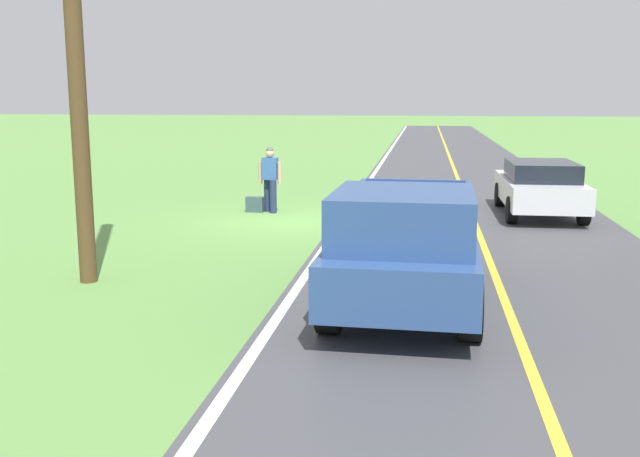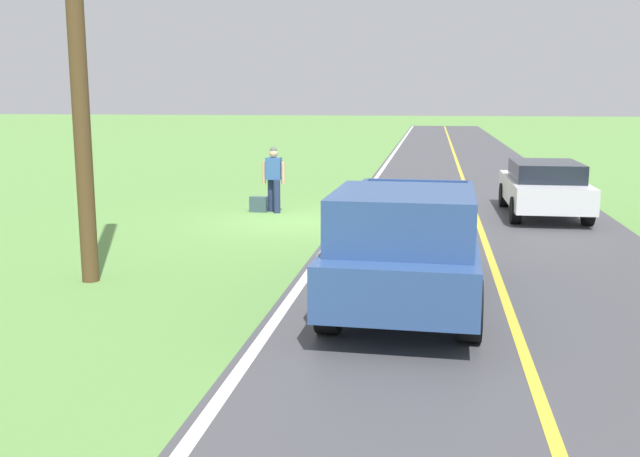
{
  "view_description": "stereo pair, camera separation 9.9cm",
  "coord_description": "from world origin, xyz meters",
  "views": [
    {
      "loc": [
        -3.17,
        17.39,
        3.06
      ],
      "look_at": [
        -1.78,
        7.87,
        1.29
      ],
      "focal_mm": 40.48,
      "sensor_mm": 36.0,
      "label": 1
    },
    {
      "loc": [
        -3.26,
        17.37,
        3.06
      ],
      "look_at": [
        -1.78,
        7.87,
        1.29
      ],
      "focal_mm": 40.48,
      "sensor_mm": 36.0,
      "label": 2
    }
  ],
  "objects": [
    {
      "name": "pickup_truck_passing",
      "position": [
        -2.93,
        6.99,
        0.97
      ],
      "size": [
        2.22,
        5.46,
        1.82
      ],
      "color": "#2D4C84",
      "rests_on": "ground"
    },
    {
      "name": "sedan_near_oncoming",
      "position": [
        -6.14,
        -1.82,
        0.75
      ],
      "size": [
        1.95,
        4.41,
        1.41
      ],
      "color": "silver",
      "rests_on": "ground"
    },
    {
      "name": "lane_centre_line",
      "position": [
        -4.42,
        0.0,
        0.01
      ],
      "size": [
        0.14,
        117.6,
        0.0
      ],
      "primitive_type": "cube",
      "color": "gold",
      "rests_on": "ground"
    },
    {
      "name": "hitchhiker_walking",
      "position": [
        0.89,
        -1.31,
        0.98
      ],
      "size": [
        0.62,
        0.52,
        1.75
      ],
      "color": "navy",
      "rests_on": "ground"
    },
    {
      "name": "road_surface",
      "position": [
        -4.42,
        0.0,
        0.0
      ],
      "size": [
        6.85,
        120.0,
        0.0
      ],
      "primitive_type": "cube",
      "color": "#47474C",
      "rests_on": "ground"
    },
    {
      "name": "utility_pole_roadside",
      "position": [
        2.35,
        6.36,
        4.44
      ],
      "size": [
        0.28,
        0.28,
        8.89
      ],
      "primitive_type": "cylinder",
      "color": "brown",
      "rests_on": "ground"
    },
    {
      "name": "suitcase_carried",
      "position": [
        1.31,
        -1.24,
        0.21
      ],
      "size": [
        0.47,
        0.21,
        0.41
      ],
      "primitive_type": "cube",
      "rotation": [
        0.0,
        0.0,
        1.54
      ],
      "color": "#384C56",
      "rests_on": "ground"
    },
    {
      "name": "lane_edge_line",
      "position": [
        -1.18,
        0.0,
        0.01
      ],
      "size": [
        0.16,
        117.6,
        0.0
      ],
      "primitive_type": "cube",
      "color": "silver",
      "rests_on": "ground"
    },
    {
      "name": "ground_plane",
      "position": [
        0.0,
        0.0,
        0.0
      ],
      "size": [
        200.0,
        200.0,
        0.0
      ],
      "primitive_type": "plane",
      "color": "#609347"
    }
  ]
}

